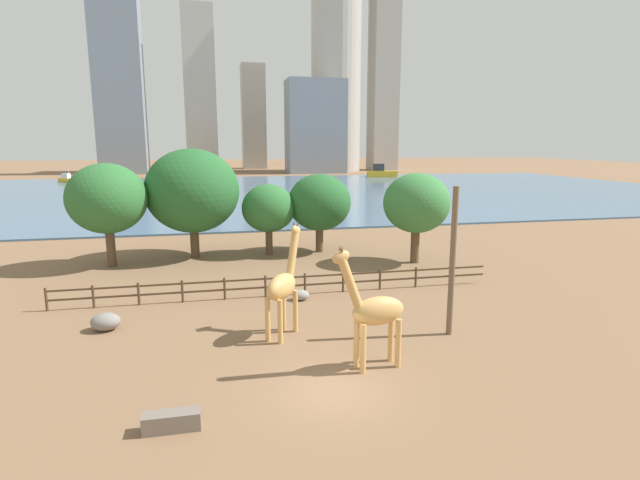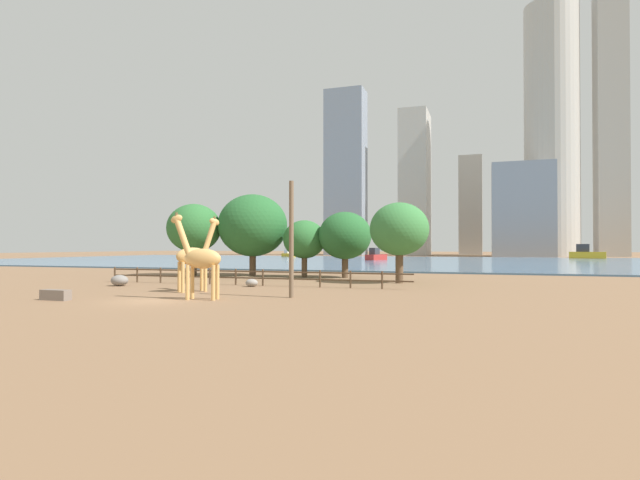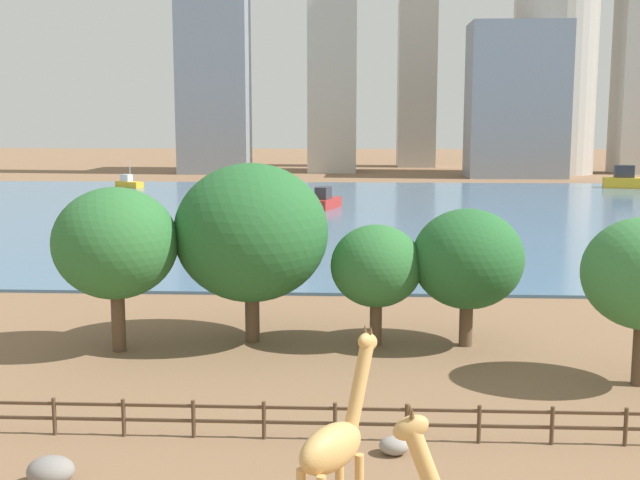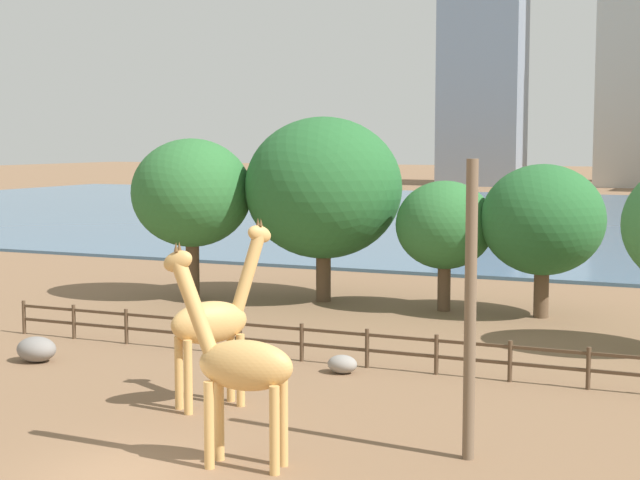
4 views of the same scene
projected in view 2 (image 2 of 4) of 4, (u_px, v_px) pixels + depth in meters
The scene contains 23 objects.
ground_plane at pixel (396, 261), 104.00m from camera, with size 400.00×400.00×0.00m, color brown.
harbor_water at pixel (394, 261), 101.16m from camera, with size 180.00×86.00×0.20m, color #476B8C.
giraffe_tall at pixel (195, 256), 34.01m from camera, with size 2.34×2.95×5.28m.
giraffe_companion at pixel (200, 258), 29.03m from camera, with size 3.23×1.20×5.16m.
utility_pole at pixel (291, 239), 30.07m from camera, with size 0.28×0.28×7.06m, color brown.
boulder_near_fence at pixel (120, 280), 39.00m from camera, with size 1.40×1.15×0.86m, color gray.
boulder_by_pole at pixel (252, 283), 38.29m from camera, with size 0.98×0.79×0.59m, color gray.
feeding_trough at pixel (56, 295), 28.65m from camera, with size 1.80×0.60×0.60m, color #72665B.
enclosure_fence at pixel (243, 276), 39.69m from camera, with size 26.12×0.14×1.30m.
tree_left_large at pixel (304, 240), 50.40m from camera, with size 4.30×4.30×5.74m.
tree_center_broad at pixel (345, 236), 49.12m from camera, with size 5.20×5.20×6.51m.
tree_right_tall at pixel (253, 226), 52.55m from camera, with size 7.28×7.28×8.59m.
tree_left_small at pixel (399, 229), 42.05m from camera, with size 4.98×4.98×6.81m.
tree_right_small at pixel (194, 228), 52.68m from camera, with size 5.66×5.66×7.59m.
boat_ferry at pixel (587, 253), 120.64m from camera, with size 8.32×4.40×3.48m.
boat_sailboat at pixel (288, 254), 142.56m from camera, with size 4.74×3.63×4.07m.
boat_tug at pixel (376, 256), 105.69m from camera, with size 3.77×6.26×2.60m.
skyline_tower_needle at pixel (611, 111), 152.69m from camera, with size 8.42×9.11×89.35m, color #ADA89E.
skyline_block_central at pixel (523, 210), 148.83m from camera, with size 17.57×11.07×27.92m, color gray.
skyline_tower_glass at pixel (471, 206), 185.42m from camera, with size 8.32×8.84×36.58m, color #ADA89E.
skyline_block_left at pixel (415, 184), 174.86m from camera, with size 9.54×15.99×50.11m, color #B7B2A8.
skyline_block_right at pixel (346, 173), 174.79m from camera, with size 13.65×8.77×57.85m, color gray.
skyline_tower_short at pixel (551, 131), 156.72m from camera, with size 16.16×16.16×78.81m, color #B7B2A8.
Camera 2 is at (17.98, -23.72, 3.09)m, focal length 28.00 mm.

